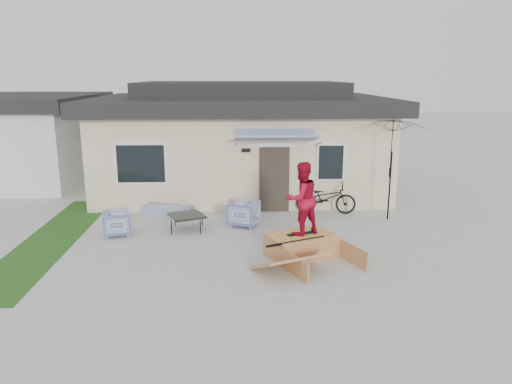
{
  "coord_description": "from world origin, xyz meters",
  "views": [
    {
      "loc": [
        -0.23,
        -10.61,
        4.34
      ],
      "look_at": [
        0.3,
        1.8,
        1.3
      ],
      "focal_mm": 33.95,
      "sensor_mm": 36.0,
      "label": 1
    }
  ],
  "objects_px": {
    "coffee_table": "(187,222)",
    "skate_ramp": "(302,245)",
    "bicycle": "(326,195)",
    "loveseat": "(168,207)",
    "skateboard": "(301,233)",
    "armchair_left": "(117,222)",
    "armchair_right": "(243,212)",
    "patio_umbrella": "(391,163)",
    "skater": "(302,197)"
  },
  "relations": [
    {
      "from": "bicycle",
      "to": "patio_umbrella",
      "type": "relative_size",
      "value": 0.86
    },
    {
      "from": "loveseat",
      "to": "bicycle",
      "type": "bearing_deg",
      "value": -162.18
    },
    {
      "from": "skate_ramp",
      "to": "skateboard",
      "type": "bearing_deg",
      "value": 90.0
    },
    {
      "from": "skateboard",
      "to": "loveseat",
      "type": "bearing_deg",
      "value": 114.98
    },
    {
      "from": "skateboard",
      "to": "skater",
      "type": "relative_size",
      "value": 0.42
    },
    {
      "from": "armchair_left",
      "to": "coffee_table",
      "type": "height_order",
      "value": "armchair_left"
    },
    {
      "from": "loveseat",
      "to": "armchair_right",
      "type": "relative_size",
      "value": 1.87
    },
    {
      "from": "armchair_right",
      "to": "armchair_left",
      "type": "bearing_deg",
      "value": -57.41
    },
    {
      "from": "patio_umbrella",
      "to": "skate_ramp",
      "type": "xyz_separation_m",
      "value": [
        -3.05,
        -2.92,
        -1.49
      ]
    },
    {
      "from": "armchair_left",
      "to": "patio_umbrella",
      "type": "bearing_deg",
      "value": -94.86
    },
    {
      "from": "loveseat",
      "to": "coffee_table",
      "type": "bearing_deg",
      "value": 133.37
    },
    {
      "from": "coffee_table",
      "to": "skate_ramp",
      "type": "bearing_deg",
      "value": -35.3
    },
    {
      "from": "loveseat",
      "to": "skateboard",
      "type": "xyz_separation_m",
      "value": [
        3.69,
        -3.49,
        0.25
      ]
    },
    {
      "from": "loveseat",
      "to": "skate_ramp",
      "type": "distance_m",
      "value": 5.13
    },
    {
      "from": "loveseat",
      "to": "armchair_right",
      "type": "xyz_separation_m",
      "value": [
        2.33,
        -1.07,
        0.11
      ]
    },
    {
      "from": "loveseat",
      "to": "skate_ramp",
      "type": "relative_size",
      "value": 0.73
    },
    {
      "from": "loveseat",
      "to": "bicycle",
      "type": "relative_size",
      "value": 0.8
    },
    {
      "from": "patio_umbrella",
      "to": "skate_ramp",
      "type": "height_order",
      "value": "patio_umbrella"
    },
    {
      "from": "bicycle",
      "to": "skateboard",
      "type": "relative_size",
      "value": 2.55
    },
    {
      "from": "coffee_table",
      "to": "skater",
      "type": "bearing_deg",
      "value": -34.87
    },
    {
      "from": "loveseat",
      "to": "skater",
      "type": "bearing_deg",
      "value": 153.14
    },
    {
      "from": "coffee_table",
      "to": "skateboard",
      "type": "distance_m",
      "value": 3.64
    },
    {
      "from": "skateboard",
      "to": "coffee_table",
      "type": "bearing_deg",
      "value": 123.47
    },
    {
      "from": "armchair_right",
      "to": "patio_umbrella",
      "type": "xyz_separation_m",
      "value": [
        4.44,
        0.46,
        1.34
      ]
    },
    {
      "from": "patio_umbrella",
      "to": "skater",
      "type": "xyz_separation_m",
      "value": [
        -3.07,
        -2.88,
        -0.29
      ]
    },
    {
      "from": "coffee_table",
      "to": "skater",
      "type": "relative_size",
      "value": 0.5
    },
    {
      "from": "loveseat",
      "to": "armchair_left",
      "type": "relative_size",
      "value": 2.05
    },
    {
      "from": "coffee_table",
      "to": "bicycle",
      "type": "relative_size",
      "value": 0.47
    },
    {
      "from": "armchair_left",
      "to": "bicycle",
      "type": "relative_size",
      "value": 0.39
    },
    {
      "from": "bicycle",
      "to": "loveseat",
      "type": "bearing_deg",
      "value": 101.48
    },
    {
      "from": "armchair_right",
      "to": "bicycle",
      "type": "height_order",
      "value": "bicycle"
    },
    {
      "from": "loveseat",
      "to": "skate_ramp",
      "type": "xyz_separation_m",
      "value": [
        3.71,
        -3.54,
        -0.04
      ]
    },
    {
      "from": "armchair_right",
      "to": "loveseat",
      "type": "bearing_deg",
      "value": -93.82
    },
    {
      "from": "armchair_right",
      "to": "skateboard",
      "type": "bearing_deg",
      "value": 50.4
    },
    {
      "from": "skater",
      "to": "patio_umbrella",
      "type": "bearing_deg",
      "value": -164.27
    },
    {
      "from": "loveseat",
      "to": "bicycle",
      "type": "height_order",
      "value": "bicycle"
    },
    {
      "from": "armchair_right",
      "to": "patio_umbrella",
      "type": "distance_m",
      "value": 4.66
    },
    {
      "from": "skateboard",
      "to": "armchair_right",
      "type": "bearing_deg",
      "value": 97.81
    },
    {
      "from": "armchair_left",
      "to": "skateboard",
      "type": "relative_size",
      "value": 1.0
    },
    {
      "from": "loveseat",
      "to": "skater",
      "type": "height_order",
      "value": "skater"
    },
    {
      "from": "coffee_table",
      "to": "patio_umbrella",
      "type": "relative_size",
      "value": 0.41
    },
    {
      "from": "bicycle",
      "to": "skater",
      "type": "distance_m",
      "value": 3.92
    },
    {
      "from": "coffee_table",
      "to": "skater",
      "type": "xyz_separation_m",
      "value": [
        2.98,
        -2.08,
        1.23
      ]
    },
    {
      "from": "armchair_right",
      "to": "coffee_table",
      "type": "distance_m",
      "value": 1.66
    },
    {
      "from": "loveseat",
      "to": "skater",
      "type": "distance_m",
      "value": 5.21
    },
    {
      "from": "coffee_table",
      "to": "loveseat",
      "type": "bearing_deg",
      "value": 116.87
    },
    {
      "from": "armchair_left",
      "to": "armchair_right",
      "type": "distance_m",
      "value": 3.56
    },
    {
      "from": "skater",
      "to": "armchair_right",
      "type": "bearing_deg",
      "value": -87.9
    },
    {
      "from": "patio_umbrella",
      "to": "skateboard",
      "type": "distance_m",
      "value": 4.38
    },
    {
      "from": "patio_umbrella",
      "to": "armchair_right",
      "type": "bearing_deg",
      "value": -174.08
    }
  ]
}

